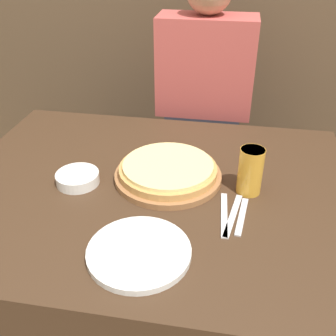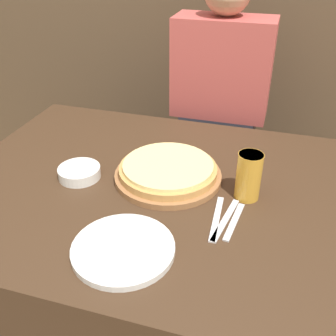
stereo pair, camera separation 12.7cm
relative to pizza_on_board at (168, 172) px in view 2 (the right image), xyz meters
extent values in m
plane|color=#756047|center=(-0.05, -0.05, -0.75)|extent=(12.00, 12.00, 0.00)
cube|color=#3D2819|center=(-0.05, -0.05, -0.39)|extent=(1.30, 1.01, 0.72)
cylinder|color=#99663D|center=(0.00, 0.00, -0.02)|extent=(0.35, 0.35, 0.02)
cylinder|color=tan|center=(0.00, 0.00, 0.01)|extent=(0.32, 0.32, 0.02)
cylinder|color=#EAD184|center=(0.00, 0.00, 0.02)|extent=(0.29, 0.29, 0.01)
cylinder|color=gold|center=(0.26, -0.03, 0.05)|extent=(0.08, 0.08, 0.15)
cylinder|color=white|center=(0.26, -0.03, 0.12)|extent=(0.07, 0.07, 0.02)
cylinder|color=silver|center=(-0.01, -0.36, -0.02)|extent=(0.27, 0.27, 0.02)
cylinder|color=silver|center=(-0.28, -0.08, -0.01)|extent=(0.14, 0.14, 0.04)
cube|color=silver|center=(0.19, -0.16, -0.02)|extent=(0.03, 0.20, 0.00)
cube|color=silver|center=(0.22, -0.16, -0.02)|extent=(0.05, 0.20, 0.00)
cube|color=silver|center=(0.24, -0.16, -0.02)|extent=(0.04, 0.17, 0.00)
cube|color=#33333D|center=(0.06, 0.62, -0.40)|extent=(0.33, 0.20, 0.70)
cube|color=#B74C47|center=(0.06, 0.62, 0.16)|extent=(0.42, 0.20, 0.42)
camera|label=1|loc=(0.19, -1.07, 0.68)|focal=42.00mm
camera|label=2|loc=(0.31, -1.04, 0.68)|focal=42.00mm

